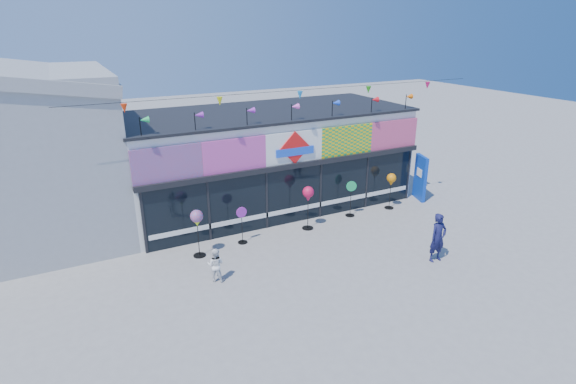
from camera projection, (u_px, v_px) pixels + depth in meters
ground at (340, 258)px, 15.30m from camera, size 80.00×80.00×0.00m
kite_shop at (267, 158)px, 19.54m from camera, size 16.00×5.70×5.31m
blue_sign at (420, 178)px, 20.19m from camera, size 0.45×1.01×2.03m
spinner_0 at (197, 220)px, 15.00m from camera, size 0.43×0.43×1.70m
spinner_1 at (242, 224)px, 16.15m from camera, size 0.39×0.36×1.40m
spinner_2 at (308, 195)px, 17.07m from camera, size 0.44×0.44×1.74m
spinner_3 at (351, 198)px, 18.44m from camera, size 0.41×0.39×1.52m
spinner_4 at (391, 181)px, 19.06m from camera, size 0.40×0.40×1.58m
adult_man at (438, 238)px, 14.89m from camera, size 0.62×0.41×1.69m
child at (216, 265)px, 13.80m from camera, size 0.62×0.55×1.10m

